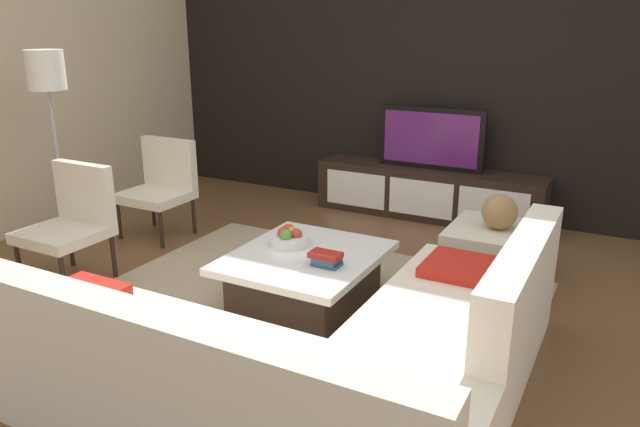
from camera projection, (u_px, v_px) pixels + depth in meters
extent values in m
plane|color=brown|center=(311.00, 314.00, 4.05)|extent=(14.00, 14.00, 0.00)
cube|color=black|center=(444.00, 73.00, 5.89)|extent=(6.40, 0.12, 2.80)
cube|color=beige|center=(0.00, 79.00, 5.23)|extent=(0.12, 5.20, 2.80)
cube|color=tan|center=(299.00, 310.00, 4.09)|extent=(3.00, 2.58, 0.01)
cube|color=black|center=(428.00, 193.00, 5.98)|extent=(2.26, 0.44, 0.50)
cube|color=white|center=(355.00, 189.00, 6.11)|extent=(0.64, 0.01, 0.35)
cube|color=white|center=(420.00, 198.00, 5.80)|extent=(0.64, 0.01, 0.35)
cube|color=white|center=(493.00, 208.00, 5.48)|extent=(0.64, 0.01, 0.35)
cube|color=black|center=(431.00, 138.00, 5.82)|extent=(1.04, 0.05, 0.60)
cube|color=#591E66|center=(430.00, 139.00, 5.79)|extent=(0.94, 0.01, 0.50)
cube|color=beige|center=(214.00, 398.00, 2.80)|extent=(2.46, 0.85, 0.40)
cube|color=beige|center=(156.00, 357.00, 2.40)|extent=(2.46, 0.18, 0.39)
cube|color=beige|center=(454.00, 330.00, 3.43)|extent=(0.85, 1.50, 0.40)
cube|color=beige|center=(522.00, 277.00, 3.16)|extent=(0.18, 1.50, 0.39)
cube|color=red|center=(94.00, 304.00, 3.04)|extent=(0.36, 0.20, 0.22)
cube|color=red|center=(474.00, 269.00, 3.67)|extent=(0.60, 0.44, 0.06)
cube|color=black|center=(306.00, 283.00, 4.13)|extent=(0.75, 0.86, 0.33)
cube|color=white|center=(305.00, 257.00, 4.07)|extent=(0.94, 1.08, 0.05)
cylinder|color=black|center=(18.00, 263.00, 4.41)|extent=(0.04, 0.04, 0.38)
cylinder|color=black|center=(63.00, 275.00, 4.19)|extent=(0.04, 0.04, 0.38)
cylinder|color=black|center=(70.00, 243.00, 4.80)|extent=(0.04, 0.04, 0.38)
cylinder|color=black|center=(113.00, 253.00, 4.58)|extent=(0.04, 0.04, 0.38)
cube|color=beige|center=(63.00, 234.00, 4.44)|extent=(0.55, 0.54, 0.08)
cube|color=beige|center=(84.00, 192.00, 4.55)|extent=(0.55, 0.08, 0.45)
cylinder|color=#A5A5AA|center=(69.00, 242.00, 5.34)|extent=(0.28, 0.28, 0.02)
cylinder|color=#A5A5AA|center=(59.00, 168.00, 5.13)|extent=(0.03, 0.03, 1.32)
cylinder|color=white|center=(45.00, 70.00, 4.88)|extent=(0.30, 0.30, 0.32)
cube|color=beige|center=(496.00, 254.00, 4.55)|extent=(0.70, 0.70, 0.40)
cylinder|color=silver|center=(290.00, 240.00, 4.21)|extent=(0.28, 0.28, 0.07)
sphere|color=#B23326|center=(296.00, 234.00, 4.18)|extent=(0.08, 0.08, 0.08)
sphere|color=gold|center=(292.00, 232.00, 4.22)|extent=(0.08, 0.08, 0.08)
sphere|color=#B23326|center=(289.00, 231.00, 4.24)|extent=(0.10, 0.10, 0.10)
sphere|color=#B23326|center=(283.00, 233.00, 4.20)|extent=(0.09, 0.09, 0.09)
sphere|color=#4C8C33|center=(286.00, 236.00, 4.15)|extent=(0.09, 0.09, 0.09)
cylinder|color=black|center=(119.00, 219.00, 5.39)|extent=(0.04, 0.04, 0.38)
cylinder|color=black|center=(161.00, 227.00, 5.16)|extent=(0.04, 0.04, 0.38)
cylinder|color=black|center=(153.00, 206.00, 5.75)|extent=(0.04, 0.04, 0.38)
cylinder|color=black|center=(194.00, 214.00, 5.53)|extent=(0.04, 0.04, 0.38)
cube|color=beige|center=(155.00, 196.00, 5.40)|extent=(0.58, 0.51, 0.08)
cube|color=beige|center=(169.00, 163.00, 5.50)|extent=(0.58, 0.08, 0.45)
sphere|color=#997247|center=(500.00, 212.00, 4.45)|extent=(0.26, 0.26, 0.26)
cube|color=#2D516B|center=(327.00, 264.00, 3.86)|extent=(0.18, 0.12, 0.02)
cube|color=#2D516B|center=(327.00, 260.00, 3.85)|extent=(0.16, 0.14, 0.03)
cube|color=maroon|center=(326.00, 255.00, 3.84)|extent=(0.20, 0.12, 0.03)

